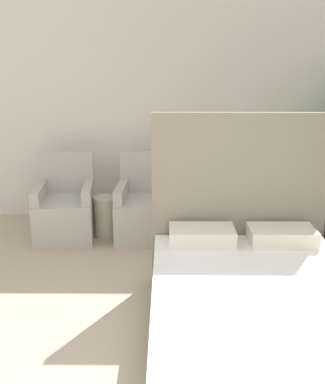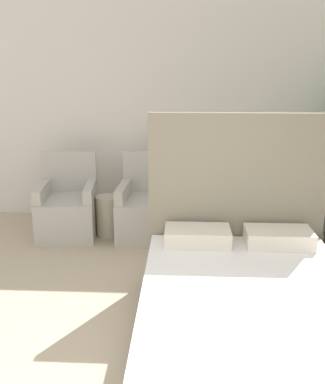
% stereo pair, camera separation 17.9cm
% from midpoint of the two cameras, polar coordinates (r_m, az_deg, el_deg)
% --- Properties ---
extents(wall_back, '(10.00, 0.06, 2.90)m').
position_cam_midpoint_polar(wall_back, '(5.62, -0.56, 11.14)').
color(wall_back, silver).
rests_on(wall_back, ground_plane).
extents(bed, '(1.56, 2.01, 1.58)m').
position_cam_midpoint_polar(bed, '(3.27, 10.63, -14.24)').
color(bed, '#4C4238').
rests_on(bed, ground_plane).
extents(armchair_near_window_left, '(0.73, 0.78, 0.97)m').
position_cam_midpoint_polar(armchair_near_window_left, '(5.22, -13.86, -2.69)').
color(armchair_near_window_left, '#B7B2A8').
rests_on(armchair_near_window_left, ground_plane).
extents(armchair_near_window_right, '(0.68, 0.73, 0.97)m').
position_cam_midpoint_polar(armchair_near_window_right, '(5.07, -3.33, -2.79)').
color(armchair_near_window_right, '#B7B2A8').
rests_on(armchair_near_window_right, ground_plane).
extents(side_table, '(0.28, 0.28, 0.49)m').
position_cam_midpoint_polar(side_table, '(5.16, -8.61, -3.27)').
color(side_table, '#B7AD93').
rests_on(side_table, ground_plane).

